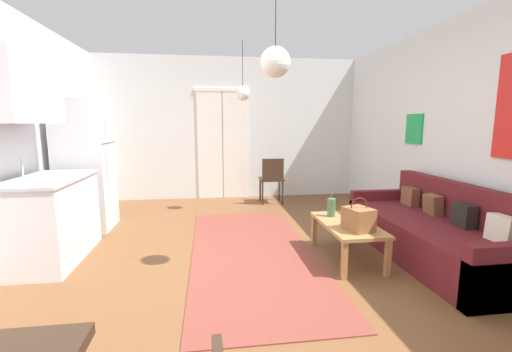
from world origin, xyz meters
The scene contains 13 objects.
ground_plane centered at (0.00, 0.00, -0.05)m, with size 5.49×7.41×0.10m, color brown.
wall_back centered at (0.00, 3.45, 1.32)m, with size 5.09×0.13×2.66m.
wall_right centered at (2.50, 0.00, 1.33)m, with size 0.12×7.01×2.66m.
area_rug centered at (0.06, 0.48, 0.01)m, with size 1.33×3.22×0.01m, color brown.
couch centered at (2.01, 0.08, 0.26)m, with size 0.87×2.18×0.80m.
coffee_table centered at (1.04, 0.17, 0.35)m, with size 0.51×0.98×0.40m.
bamboo_vase centered at (0.96, 0.44, 0.50)m, with size 0.09×0.09×0.42m.
handbag centered at (1.04, -0.07, 0.51)m, with size 0.28×0.31×0.33m.
refrigerator centered at (-2.05, 1.69, 0.87)m, with size 0.65×0.65×1.75m.
kitchen_counter centered at (-2.08, 0.59, 0.79)m, with size 0.63×1.20×2.09m.
accent_chair centered at (0.71, 2.77, 0.47)m, with size 0.43×0.41×0.82m.
pendant_lamp_near centered at (0.19, -0.11, 1.96)m, with size 0.26×0.26×0.83m.
pendant_lamp_far centered at (0.14, 2.17, 1.89)m, with size 0.22×0.22×0.88m.
Camera 1 is at (-0.40, -3.10, 1.43)m, focal length 23.69 mm.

